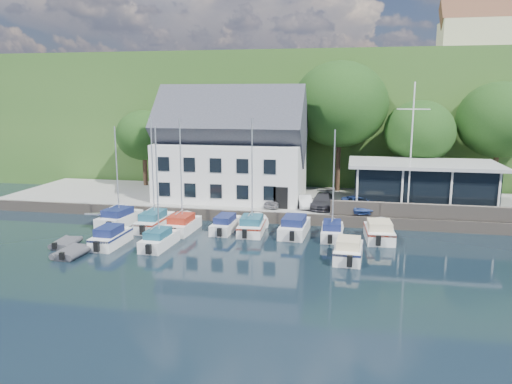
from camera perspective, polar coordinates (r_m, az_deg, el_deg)
ground at (r=33.16m, az=2.22°, el=-8.50°), size 180.00×180.00×0.00m
quay at (r=49.76m, az=5.37°, el=-1.30°), size 60.00×13.00×1.00m
quay_face at (r=43.46m, az=4.49°, el=-3.09°), size 60.00×0.30×1.00m
hillside at (r=93.06m, az=8.29°, el=9.02°), size 160.00×75.00×16.00m
field_patch at (r=101.06m, az=13.34°, el=13.62°), size 50.00×30.00×0.30m
farmhouse at (r=85.13m, az=23.74°, el=16.22°), size 10.40×7.00×8.20m
harbor_building at (r=49.16m, az=-2.82°, el=4.32°), size 14.40×8.20×8.70m
club_pavilion at (r=47.97m, az=18.42°, el=0.82°), size 13.20×7.20×4.10m
seawall at (r=43.93m, az=20.32°, el=-2.13°), size 18.00×0.50×1.20m
gangway at (r=46.55m, az=-16.47°, el=-3.20°), size 1.20×6.00×1.40m
car_silver at (r=45.74m, az=2.17°, el=-1.01°), size 1.85×3.38×1.09m
car_white at (r=45.70m, az=5.58°, el=-1.06°), size 1.90×3.54×1.11m
car_dgrey at (r=45.62m, az=7.60°, el=-1.00°), size 2.04×4.55×1.29m
car_blue at (r=44.92m, az=11.66°, el=-1.28°), size 2.75×4.27×1.36m
flagpole at (r=44.08m, az=17.30°, el=4.67°), size 2.68×0.20×11.15m
tree_0 at (r=57.57m, az=-12.66°, el=4.92°), size 6.17×6.17×8.44m
tree_1 at (r=55.21m, az=-5.66°, el=5.56°), size 7.13×7.13×9.74m
tree_2 at (r=53.47m, az=2.38°, el=5.83°), size 7.67×7.67×10.48m
tree_3 at (r=53.37m, az=9.49°, el=7.35°), size 9.95×9.95×13.59m
tree_4 at (r=52.94m, az=18.07°, el=4.77°), size 7.04×7.04×9.62m
tree_5 at (r=55.63m, az=25.91°, el=5.42°), size 8.36×8.36×11.42m
boat_r1_0 at (r=44.00m, az=-15.62°, el=2.29°), size 3.04×6.80×9.41m
boat_r1_1 at (r=42.14m, az=-11.73°, el=2.14°), size 2.08×7.06×9.48m
boat_r1_2 at (r=40.82m, az=-8.55°, el=1.57°), size 2.31×6.24×8.92m
boat_r1_3 at (r=41.49m, az=-3.48°, el=-3.50°), size 1.98×6.31×1.37m
boat_r1_4 at (r=39.97m, az=-0.45°, el=1.42°), size 2.40×6.11×8.83m
boat_r1_5 at (r=40.46m, az=4.43°, el=-3.77°), size 2.47×6.85×1.54m
boat_r1_6 at (r=39.07m, az=8.84°, el=0.72°), size 1.93×5.81×8.36m
boat_r1_7 at (r=39.88m, az=13.90°, el=-4.26°), size 2.63×5.86×1.58m
boat_r2_0 at (r=38.91m, az=-16.25°, el=-4.79°), size 1.92×5.80×1.54m
boat_r2_1 at (r=36.85m, az=-11.21°, el=0.25°), size 2.02×5.92×8.64m
boat_r2_4 at (r=34.81m, az=10.53°, el=-6.38°), size 2.26×5.46×1.56m
dinghy_0 at (r=39.93m, az=-20.91°, el=-5.36°), size 1.85×2.84×0.63m
dinghy_1 at (r=37.40m, az=-20.25°, el=-6.35°), size 1.96×3.09×0.70m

